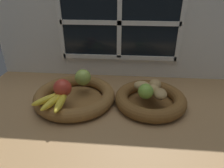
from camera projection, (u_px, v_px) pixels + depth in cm
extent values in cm
cube|color=#9E774C|center=(115.00, 103.00, 95.37)|extent=(140.00, 90.00, 3.00)
cube|color=silver|center=(120.00, 29.00, 108.59)|extent=(140.00, 3.00, 55.00)
cube|color=black|center=(119.00, 23.00, 105.31)|extent=(64.00, 0.80, 38.00)
cube|color=white|center=(119.00, 23.00, 104.77)|extent=(2.40, 1.20, 38.00)
cube|color=white|center=(119.00, 23.00, 104.77)|extent=(64.00, 1.20, 2.40)
cube|color=white|center=(60.00, 22.00, 107.26)|extent=(2.40, 1.20, 40.40)
cube|color=white|center=(182.00, 24.00, 102.29)|extent=(2.40, 1.20, 40.40)
cube|color=white|center=(119.00, 57.00, 113.50)|extent=(64.00, 1.20, 2.40)
cylinder|color=brown|center=(75.00, 100.00, 94.31)|extent=(25.90, 25.90, 1.00)
torus|color=brown|center=(75.00, 96.00, 93.20)|extent=(37.43, 37.43, 5.83)
cylinder|color=brown|center=(150.00, 104.00, 91.61)|extent=(21.54, 21.54, 1.00)
torus|color=brown|center=(150.00, 99.00, 90.50)|extent=(32.10, 32.10, 5.83)
sphere|color=#B73828|center=(63.00, 88.00, 85.56)|extent=(7.82, 7.82, 7.82)
sphere|color=#99B74C|center=(83.00, 77.00, 95.13)|extent=(7.78, 7.78, 7.78)
ellipsoid|color=yellow|center=(50.00, 98.00, 82.63)|extent=(12.70, 13.20, 2.95)
ellipsoid|color=yellow|center=(54.00, 101.00, 81.03)|extent=(8.28, 15.41, 2.95)
ellipsoid|color=yellow|center=(61.00, 102.00, 80.35)|extent=(3.29, 15.43, 2.95)
sphere|color=brown|center=(66.00, 92.00, 87.17)|extent=(2.66, 2.66, 2.66)
ellipsoid|color=#A38451|center=(160.00, 94.00, 84.93)|extent=(6.16, 7.84, 4.10)
ellipsoid|color=tan|center=(142.00, 86.00, 91.14)|extent=(9.06, 7.80, 4.19)
ellipsoid|color=#A38451|center=(155.00, 84.00, 92.11)|extent=(6.86, 8.46, 4.51)
ellipsoid|color=tan|center=(151.00, 89.00, 88.21)|extent=(8.82, 7.71, 4.14)
sphere|color=#7AAD3D|center=(146.00, 91.00, 84.20)|extent=(6.58, 6.58, 6.58)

